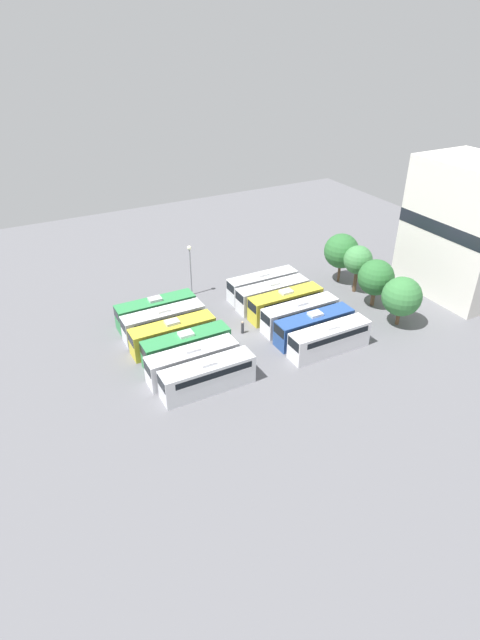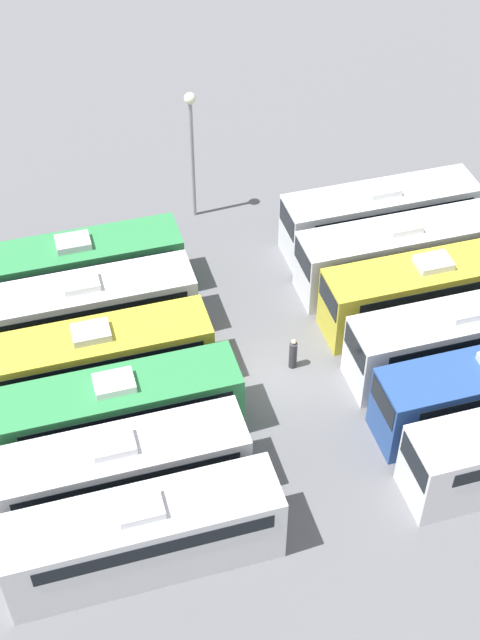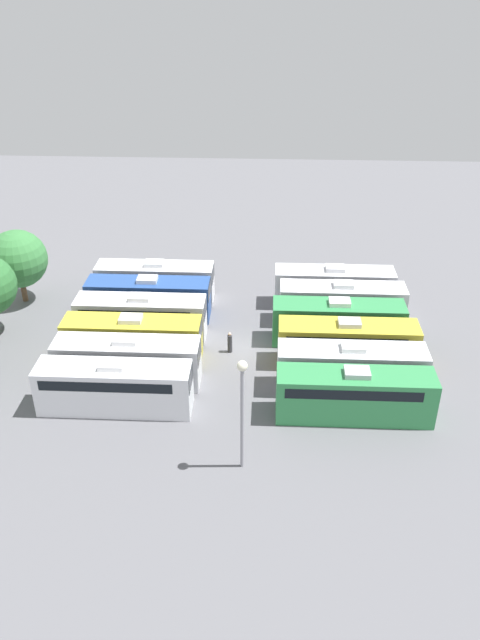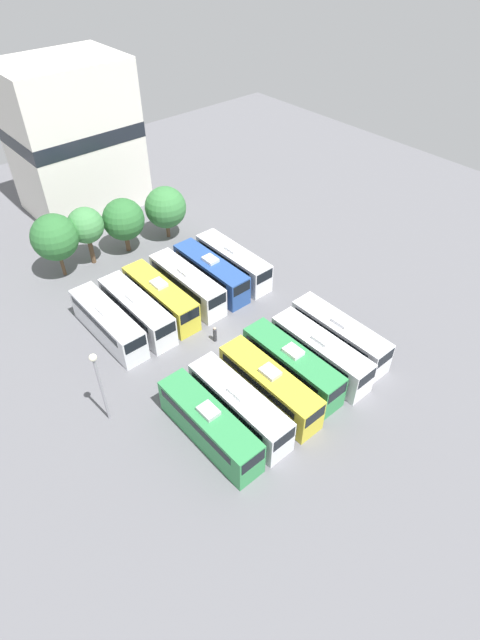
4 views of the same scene
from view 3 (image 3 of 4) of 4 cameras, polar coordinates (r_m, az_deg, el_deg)
The scene contains 16 objects.
ground_plane at distance 47.76m, azimuth 0.05°, elevation -2.70°, with size 106.86×106.86×0.00m, color slate.
bus_0 at distance 40.77m, azimuth 10.41°, elevation -6.63°, with size 2.52×10.07×3.61m.
bus_1 at distance 43.19m, azimuth 10.09°, elevation -4.29°, with size 2.52×10.07×3.61m.
bus_2 at distance 45.90m, azimuth 9.77°, elevation -2.02°, with size 2.52×10.07×3.61m.
bus_3 at distance 48.48m, azimuth 8.92°, elevation -0.09°, with size 2.52×10.07×3.61m.
bus_4 at distance 51.16m, azimuth 9.27°, elevation 1.58°, with size 2.52×10.07×3.61m.
bus_5 at distance 53.79m, azimuth 8.55°, elevation 3.12°, with size 2.52×10.07×3.61m.
bus_6 at distance 41.60m, azimuth -11.45°, elevation -5.92°, with size 2.52×10.07×3.61m.
bus_7 at distance 43.98m, azimuth -10.29°, elevation -3.63°, with size 2.52×10.07×3.61m.
bus_8 at distance 46.41m, azimuth -9.82°, elevation -1.64°, with size 2.52×10.07×3.61m.
bus_9 at distance 49.18m, azimuth -9.06°, elevation 0.36°, with size 2.52×10.07×3.61m.
bus_10 at distance 51.86m, azimuth -8.38°, elevation 2.07°, with size 2.52×10.07×3.61m.
bus_11 at distance 54.56m, azimuth -7.78°, elevation 3.58°, with size 2.52×10.07×3.61m.
worker_person at distance 47.07m, azimuth -0.93°, elevation -2.11°, with size 0.36×0.36×1.68m.
light_pole at distance 34.41m, azimuth 0.20°, elevation -7.03°, with size 0.60×0.60×7.40m.
tree_3 at distance 56.11m, azimuth -19.65°, elevation 5.28°, with size 4.94×4.94×6.46m.
Camera 3 is at (-40.19, -1.91, 25.72)m, focal length 35.00 mm.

